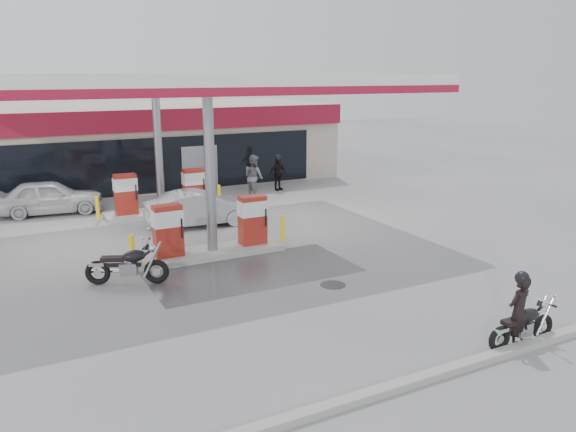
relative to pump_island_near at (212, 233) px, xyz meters
name	(u,v)px	position (x,y,z in m)	size (l,w,h in m)	color
ground	(237,274)	(0.00, -2.00, -0.71)	(90.00, 90.00, 0.00)	gray
wet_patch	(253,271)	(0.50, -2.00, -0.71)	(6.00, 3.00, 0.00)	#4C4C4F
drain_cover	(333,285)	(2.00, -4.00, -0.71)	(0.70, 0.70, 0.01)	#38383A
kerb	(386,390)	(0.00, -9.00, -0.64)	(28.00, 0.25, 0.15)	gray
store_building	(119,144)	(0.01, 13.94, 1.30)	(22.00, 8.22, 4.00)	beige
canopy	(177,83)	(0.00, 3.00, 4.56)	(16.00, 10.02, 5.51)	silver
pump_island_near	(212,233)	(0.00, 0.00, 0.00)	(5.14, 1.30, 1.78)	#9E9E99
pump_island_far	(161,197)	(0.00, 6.00, 0.00)	(5.14, 1.30, 1.78)	#9E9E99
main_motorcycle	(523,326)	(3.71, -8.80, -0.29)	(1.85, 0.71, 0.95)	black
biker_main	(519,312)	(3.52, -8.80, 0.08)	(0.58, 0.38, 1.58)	black
parked_motorcycle	(128,266)	(-2.90, -1.34, -0.19)	(2.14, 1.25, 1.17)	black
sedan_white	(50,197)	(-4.02, 8.20, 0.00)	(1.67, 4.15, 1.41)	silver
attendant	(254,177)	(4.59, 7.00, 0.30)	(0.99, 0.77, 2.03)	slate
hatchback_silver	(200,208)	(0.85, 3.60, -0.04)	(1.42, 4.07, 1.34)	#9D9EA5
biker_walking	(278,174)	(6.41, 8.20, 0.12)	(0.98, 0.41, 1.67)	black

